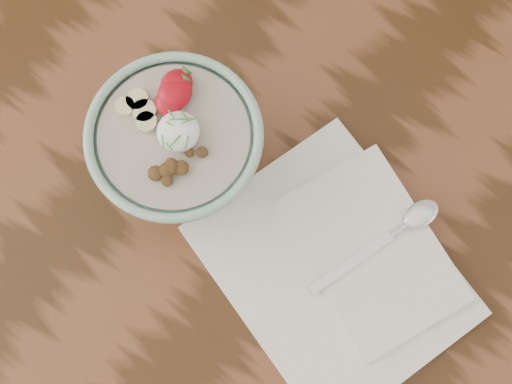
% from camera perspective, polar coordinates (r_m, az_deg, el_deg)
% --- Properties ---
extents(table, '(1.60, 0.90, 0.75)m').
position_cam_1_polar(table, '(0.92, 1.86, -4.74)').
color(table, '#371F0D').
rests_on(table, ground).
extents(breakfast_bowl, '(0.19, 0.19, 0.12)m').
position_cam_1_polar(breakfast_bowl, '(0.79, -6.30, 3.67)').
color(breakfast_bowl, '#89B99F').
rests_on(breakfast_bowl, table).
extents(napkin, '(0.34, 0.30, 0.02)m').
position_cam_1_polar(napkin, '(0.82, 6.77, -5.90)').
color(napkin, white).
rests_on(napkin, table).
extents(spoon, '(0.07, 0.17, 0.01)m').
position_cam_1_polar(spoon, '(0.82, 11.73, -2.70)').
color(spoon, silver).
rests_on(spoon, napkin).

